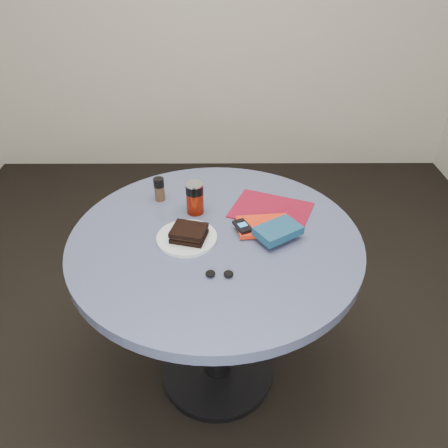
{
  "coord_description": "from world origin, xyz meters",
  "views": [
    {
      "loc": [
        0.02,
        -1.2,
        1.64
      ],
      "look_at": [
        0.03,
        0.0,
        0.8
      ],
      "focal_mm": 35.0,
      "sensor_mm": 36.0,
      "label": 1
    }
  ],
  "objects_px": {
    "novel": "(278,231)",
    "headphones": "(219,274)",
    "table": "(216,272)",
    "sandwich": "(189,233)",
    "pepper_grinder": "(159,189)",
    "plate": "(187,238)",
    "soda_can": "(195,198)",
    "mp3_player": "(243,226)",
    "magazine": "(271,210)",
    "red_book": "(264,226)"
  },
  "relations": [
    {
      "from": "plate",
      "to": "pepper_grinder",
      "type": "distance_m",
      "value": 0.29
    },
    {
      "from": "pepper_grinder",
      "to": "novel",
      "type": "bearing_deg",
      "value": -30.97
    },
    {
      "from": "table",
      "to": "mp3_player",
      "type": "relative_size",
      "value": 11.56
    },
    {
      "from": "plate",
      "to": "novel",
      "type": "bearing_deg",
      "value": 0.15
    },
    {
      "from": "headphones",
      "to": "mp3_player",
      "type": "bearing_deg",
      "value": 70.66
    },
    {
      "from": "soda_can",
      "to": "red_book",
      "type": "height_order",
      "value": "soda_can"
    },
    {
      "from": "plate",
      "to": "pepper_grinder",
      "type": "bearing_deg",
      "value": 114.96
    },
    {
      "from": "pepper_grinder",
      "to": "mp3_player",
      "type": "height_order",
      "value": "pepper_grinder"
    },
    {
      "from": "plate",
      "to": "red_book",
      "type": "bearing_deg",
      "value": 12.77
    },
    {
      "from": "magazine",
      "to": "pepper_grinder",
      "type": "bearing_deg",
      "value": -168.63
    },
    {
      "from": "table",
      "to": "magazine",
      "type": "xyz_separation_m",
      "value": [
        0.21,
        0.16,
        0.17
      ]
    },
    {
      "from": "pepper_grinder",
      "to": "plate",
      "type": "bearing_deg",
      "value": -65.04
    },
    {
      "from": "novel",
      "to": "headphones",
      "type": "height_order",
      "value": "novel"
    },
    {
      "from": "novel",
      "to": "table",
      "type": "bearing_deg",
      "value": 141.63
    },
    {
      "from": "sandwich",
      "to": "soda_can",
      "type": "height_order",
      "value": "soda_can"
    },
    {
      "from": "soda_can",
      "to": "red_book",
      "type": "distance_m",
      "value": 0.27
    },
    {
      "from": "plate",
      "to": "soda_can",
      "type": "distance_m",
      "value": 0.18
    },
    {
      "from": "sandwich",
      "to": "soda_can",
      "type": "xyz_separation_m",
      "value": [
        0.01,
        0.18,
        0.03
      ]
    },
    {
      "from": "novel",
      "to": "headphones",
      "type": "xyz_separation_m",
      "value": [
        -0.2,
        -0.18,
        -0.03
      ]
    },
    {
      "from": "sandwich",
      "to": "pepper_grinder",
      "type": "bearing_deg",
      "value": 115.91
    },
    {
      "from": "plate",
      "to": "pepper_grinder",
      "type": "relative_size",
      "value": 2.22
    },
    {
      "from": "sandwich",
      "to": "pepper_grinder",
      "type": "relative_size",
      "value": 1.43
    },
    {
      "from": "mp3_player",
      "to": "sandwich",
      "type": "bearing_deg",
      "value": -165.33
    },
    {
      "from": "table",
      "to": "novel",
      "type": "relative_size",
      "value": 6.73
    },
    {
      "from": "soda_can",
      "to": "red_book",
      "type": "bearing_deg",
      "value": -24.01
    },
    {
      "from": "table",
      "to": "sandwich",
      "type": "height_order",
      "value": "sandwich"
    },
    {
      "from": "table",
      "to": "novel",
      "type": "distance_m",
      "value": 0.29
    },
    {
      "from": "sandwich",
      "to": "novel",
      "type": "distance_m",
      "value": 0.3
    },
    {
      "from": "headphones",
      "to": "red_book",
      "type": "bearing_deg",
      "value": 57.7
    },
    {
      "from": "table",
      "to": "sandwich",
      "type": "distance_m",
      "value": 0.22
    },
    {
      "from": "sandwich",
      "to": "red_book",
      "type": "xyz_separation_m",
      "value": [
        0.26,
        0.07,
        -0.02
      ]
    },
    {
      "from": "soda_can",
      "to": "novel",
      "type": "xyz_separation_m",
      "value": [
        0.29,
        -0.17,
        -0.03
      ]
    },
    {
      "from": "magazine",
      "to": "red_book",
      "type": "relative_size",
      "value": 1.52
    },
    {
      "from": "plate",
      "to": "table",
      "type": "bearing_deg",
      "value": 11.53
    },
    {
      "from": "magazine",
      "to": "headphones",
      "type": "xyz_separation_m",
      "value": [
        -0.19,
        -0.36,
        0.01
      ]
    },
    {
      "from": "plate",
      "to": "sandwich",
      "type": "height_order",
      "value": "sandwich"
    },
    {
      "from": "table",
      "to": "magazine",
      "type": "bearing_deg",
      "value": 37.39
    },
    {
      "from": "mp3_player",
      "to": "headphones",
      "type": "height_order",
      "value": "mp3_player"
    },
    {
      "from": "soda_can",
      "to": "pepper_grinder",
      "type": "height_order",
      "value": "soda_can"
    },
    {
      "from": "red_book",
      "to": "table",
      "type": "bearing_deg",
      "value": -172.01
    },
    {
      "from": "soda_can",
      "to": "headphones",
      "type": "relative_size",
      "value": 1.4
    },
    {
      "from": "table",
      "to": "soda_can",
      "type": "bearing_deg",
      "value": 116.64
    },
    {
      "from": "magazine",
      "to": "red_book",
      "type": "height_order",
      "value": "red_book"
    },
    {
      "from": "pepper_grinder",
      "to": "novel",
      "type": "relative_size",
      "value": 0.62
    },
    {
      "from": "sandwich",
      "to": "pepper_grinder",
      "type": "distance_m",
      "value": 0.29
    },
    {
      "from": "plate",
      "to": "headphones",
      "type": "height_order",
      "value": "headphones"
    },
    {
      "from": "sandwich",
      "to": "pepper_grinder",
      "type": "height_order",
      "value": "pepper_grinder"
    },
    {
      "from": "sandwich",
      "to": "plate",
      "type": "bearing_deg",
      "value": 138.83
    },
    {
      "from": "table",
      "to": "sandwich",
      "type": "relative_size",
      "value": 7.61
    },
    {
      "from": "novel",
      "to": "mp3_player",
      "type": "xyz_separation_m",
      "value": [
        -0.12,
        0.04,
        -0.01
      ]
    }
  ]
}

